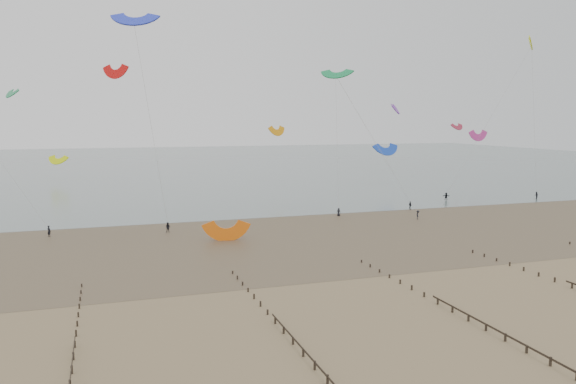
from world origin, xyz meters
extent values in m
plane|color=brown|center=(0.00, 0.00, 0.00)|extent=(500.00, 500.00, 0.00)
plane|color=#475654|center=(0.00, 200.00, 0.03)|extent=(500.00, 500.00, 0.00)
plane|color=#473A28|center=(0.00, 35.00, 0.01)|extent=(500.00, 500.00, 0.00)
ellipsoid|color=slate|center=(-18.00, 22.00, 0.01)|extent=(23.60, 14.36, 0.01)
ellipsoid|color=slate|center=(12.00, 38.00, 0.01)|extent=(33.64, 18.32, 0.01)
ellipsoid|color=slate|center=(45.00, 30.00, 0.01)|extent=(19.65, 13.67, 0.01)
ellipsoid|color=slate|center=(-40.00, 40.00, 0.01)|extent=(26.95, 14.22, 0.01)
cube|color=black|center=(-32.00, -11.68, 0.31)|extent=(0.16, 0.16, 0.71)
cube|color=black|center=(-32.00, -9.05, 0.29)|extent=(0.16, 0.16, 0.68)
cube|color=black|center=(-32.00, -6.42, 0.28)|extent=(0.16, 0.16, 0.65)
cube|color=black|center=(-32.00, -3.79, 0.26)|extent=(0.16, 0.16, 0.62)
cube|color=black|center=(-32.00, -1.16, 0.25)|extent=(0.16, 0.16, 0.59)
cube|color=black|center=(-32.00, 1.47, 0.23)|extent=(0.16, 0.16, 0.57)
cube|color=black|center=(-32.00, 4.11, 0.22)|extent=(0.16, 0.16, 0.54)
cube|color=black|center=(-32.00, 6.74, 0.20)|extent=(0.16, 0.16, 0.51)
cube|color=black|center=(-32.00, 9.37, 0.19)|extent=(0.16, 0.16, 0.48)
cube|color=black|center=(-32.00, 12.00, 0.17)|extent=(0.16, 0.16, 0.45)
cube|color=black|center=(-14.00, -19.58, 0.35)|extent=(0.16, 0.16, 0.80)
cube|color=black|center=(-14.00, -16.95, 0.33)|extent=(0.16, 0.16, 0.77)
cube|color=black|center=(-14.00, -14.32, 0.32)|extent=(0.16, 0.16, 0.74)
cube|color=black|center=(-14.00, -11.68, 0.31)|extent=(0.16, 0.16, 0.71)
cube|color=black|center=(-14.00, -9.05, 0.29)|extent=(0.16, 0.16, 0.68)
cube|color=black|center=(-14.00, -6.42, 0.28)|extent=(0.16, 0.16, 0.65)
cube|color=black|center=(-14.00, -3.79, 0.26)|extent=(0.16, 0.16, 0.62)
cube|color=black|center=(-14.00, -1.16, 0.25)|extent=(0.16, 0.16, 0.59)
cube|color=black|center=(-14.00, 1.47, 0.23)|extent=(0.16, 0.16, 0.57)
cube|color=black|center=(-14.00, 4.11, 0.22)|extent=(0.16, 0.16, 0.54)
cube|color=black|center=(-14.00, 6.74, 0.20)|extent=(0.16, 0.16, 0.51)
cube|color=black|center=(-14.00, 9.37, 0.19)|extent=(0.16, 0.16, 0.48)
cube|color=black|center=(-14.00, 12.00, 0.17)|extent=(0.16, 0.16, 0.45)
cube|color=black|center=(4.00, -22.21, 0.36)|extent=(0.16, 0.16, 0.83)
cube|color=black|center=(4.00, -19.58, 0.35)|extent=(0.16, 0.16, 0.80)
cube|color=black|center=(4.00, -16.95, 0.33)|extent=(0.16, 0.16, 0.77)
cube|color=black|center=(4.00, -14.32, 0.32)|extent=(0.16, 0.16, 0.74)
cube|color=black|center=(4.00, -11.68, 0.31)|extent=(0.16, 0.16, 0.71)
cube|color=black|center=(4.00, -9.05, 0.29)|extent=(0.16, 0.16, 0.68)
cube|color=black|center=(4.00, -6.42, 0.28)|extent=(0.16, 0.16, 0.65)
cube|color=black|center=(4.00, -3.79, 0.26)|extent=(0.16, 0.16, 0.62)
cube|color=black|center=(4.00, -1.16, 0.25)|extent=(0.16, 0.16, 0.59)
cube|color=black|center=(4.00, 1.47, 0.23)|extent=(0.16, 0.16, 0.57)
cube|color=black|center=(4.00, 4.11, 0.22)|extent=(0.16, 0.16, 0.54)
cube|color=black|center=(4.00, 6.74, 0.20)|extent=(0.16, 0.16, 0.51)
cube|color=black|center=(4.00, 9.37, 0.19)|extent=(0.16, 0.16, 0.48)
cube|color=black|center=(4.00, 12.00, 0.17)|extent=(0.16, 0.16, 0.45)
cube|color=black|center=(4.00, -21.75, 0.62)|extent=(0.06, 32.50, 0.18)
cube|color=black|center=(22.00, -6.42, 0.28)|extent=(0.16, 0.16, 0.65)
cube|color=black|center=(22.00, -3.79, 0.26)|extent=(0.16, 0.16, 0.62)
cube|color=black|center=(22.00, -1.16, 0.25)|extent=(0.16, 0.16, 0.59)
cube|color=black|center=(22.00, 1.47, 0.23)|extent=(0.16, 0.16, 0.57)
cube|color=black|center=(22.00, 4.11, 0.22)|extent=(0.16, 0.16, 0.54)
cube|color=black|center=(22.00, 6.74, 0.20)|extent=(0.16, 0.16, 0.51)
cube|color=black|center=(22.00, 9.37, 0.19)|extent=(0.16, 0.16, 0.48)
cube|color=black|center=(22.00, 12.00, 0.17)|extent=(0.16, 0.16, 0.45)
cube|color=black|center=(40.00, 12.00, 0.17)|extent=(0.16, 0.16, 0.45)
imported|color=black|center=(-38.07, 44.00, 0.95)|extent=(0.82, 0.80, 1.89)
imported|color=black|center=(29.14, 38.92, 0.90)|extent=(1.10, 1.34, 1.80)
imported|color=black|center=(15.97, 47.42, 0.82)|extent=(0.95, 0.90, 1.64)
imported|color=black|center=(71.81, 54.46, 0.91)|extent=(0.97, 1.08, 1.83)
imported|color=black|center=(34.24, 50.44, 0.87)|extent=(0.43, 1.02, 1.74)
imported|color=black|center=(-18.80, 41.28, 0.89)|extent=(1.06, 0.96, 1.79)
imported|color=black|center=(49.89, 60.14, 0.92)|extent=(1.69, 1.48, 1.85)
camera|label=1|loc=(-29.11, -55.86, 19.43)|focal=35.00mm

